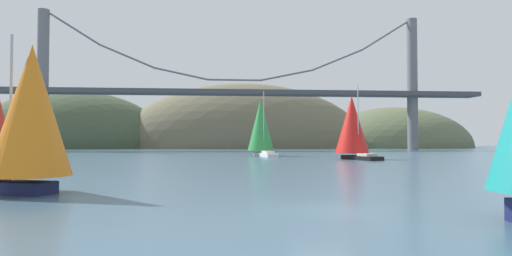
# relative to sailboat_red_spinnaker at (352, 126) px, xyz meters

# --- Properties ---
(ground_plane) EXTENTS (360.00, 360.00, 0.00)m
(ground_plane) POSITION_rel_sailboat_red_spinnaker_xyz_m (-15.40, -44.01, -4.85)
(ground_plane) COLOR #426075
(headland_center) EXTENTS (89.11, 44.00, 45.92)m
(headland_center) POSITION_rel_sailboat_red_spinnaker_xyz_m (-10.40, 90.99, -4.85)
(headland_center) COLOR #6B664C
(headland_center) RESTS_ON ground_plane
(headland_right) EXTENTS (57.90, 44.00, 29.58)m
(headland_right) POSITION_rel_sailboat_red_spinnaker_xyz_m (44.60, 90.99, -4.85)
(headland_right) COLOR #5B6647
(headland_right) RESTS_ON ground_plane
(headland_left) EXTENTS (67.36, 44.00, 39.93)m
(headland_left) POSITION_rel_sailboat_red_spinnaker_xyz_m (-70.40, 90.99, -4.85)
(headland_left) COLOR #425138
(headland_left) RESTS_ON ground_plane
(suspension_bridge) EXTENTS (133.53, 6.00, 36.33)m
(suspension_bridge) POSITION_rel_sailboat_red_spinnaker_xyz_m (-15.40, 50.99, 11.62)
(suspension_bridge) COLOR slate
(suspension_bridge) RESTS_ON ground_plane
(sailboat_red_spinnaker) EXTENTS (6.08, 9.12, 10.71)m
(sailboat_red_spinnaker) POSITION_rel_sailboat_red_spinnaker_xyz_m (0.00, 0.00, 0.00)
(sailboat_red_spinnaker) COLOR black
(sailboat_red_spinnaker) RESTS_ON ground_plane
(sailboat_green_sail) EXTENTS (5.49, 9.02, 11.16)m
(sailboat_green_sail) POSITION_rel_sailboat_red_spinnaker_xyz_m (-12.19, 13.00, 0.38)
(sailboat_green_sail) COLOR white
(sailboat_green_sail) RESTS_ON ground_plane
(sailboat_orange_sail) EXTENTS (7.55, 5.22, 8.38)m
(sailboat_orange_sail) POSITION_rel_sailboat_red_spinnaker_xyz_m (-29.32, -37.75, -0.73)
(sailboat_orange_sail) COLOR #191E4C
(sailboat_orange_sail) RESTS_ON ground_plane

